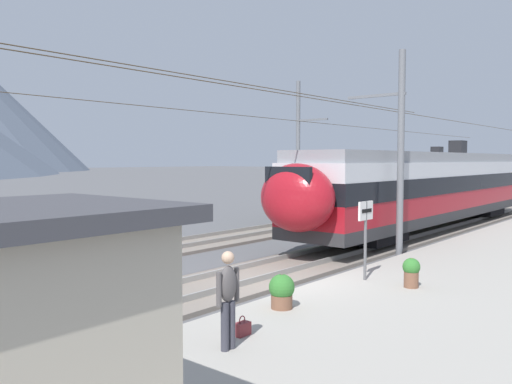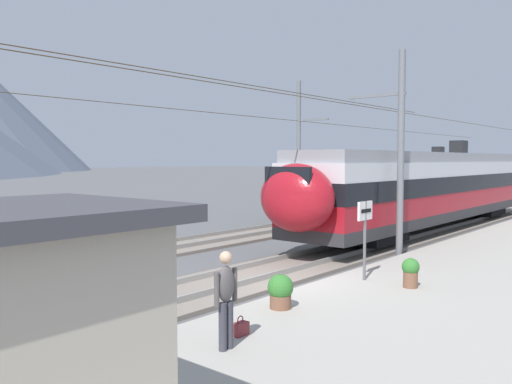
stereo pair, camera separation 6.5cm
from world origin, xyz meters
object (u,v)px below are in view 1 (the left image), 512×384
at_px(platform_sign, 366,222).
at_px(potted_plant_by_shelter, 282,290).
at_px(train_far_track, 412,178).
at_px(catenary_mast_mid, 396,149).
at_px(catenary_mast_far_side, 300,149).
at_px(train_near_platform, 429,186).
at_px(potted_plant_platform_edge, 411,271).
at_px(passenger_walking, 228,295).
at_px(handbag_beside_passenger, 242,329).

height_order(platform_sign, potted_plant_by_shelter, platform_sign).
xyz_separation_m(train_far_track, catenary_mast_mid, (-18.79, -7.59, 1.65)).
bearing_deg(catenary_mast_mid, catenary_mast_far_side, 52.04).
distance_m(train_near_platform, train_far_track, 12.67).
xyz_separation_m(platform_sign, potted_plant_by_shelter, (-3.60, 0.07, -1.15)).
bearing_deg(catenary_mast_mid, train_far_track, 22.01).
distance_m(potted_plant_platform_edge, potted_plant_by_shelter, 3.85).
bearing_deg(train_near_platform, potted_plant_by_shelter, -168.81).
bearing_deg(potted_plant_platform_edge, catenary_mast_far_side, 44.80).
distance_m(train_far_track, catenary_mast_mid, 20.34).
height_order(catenary_mast_far_side, potted_plant_platform_edge, catenary_mast_far_side).
xyz_separation_m(train_near_platform, potted_plant_by_shelter, (-15.98, -3.16, -1.53)).
xyz_separation_m(passenger_walking, handbag_beside_passenger, (0.69, 0.29, -0.82)).
xyz_separation_m(potted_plant_platform_edge, potted_plant_by_shelter, (-3.60, 1.37, -0.02)).
height_order(platform_sign, handbag_beside_passenger, platform_sign).
height_order(train_near_platform, train_far_track, same).
xyz_separation_m(passenger_walking, potted_plant_platform_edge, (6.16, -0.57, -0.52)).
distance_m(catenary_mast_mid, catenary_mast_far_side, 11.78).
bearing_deg(train_far_track, handbag_beside_passenger, -162.01).
bearing_deg(platform_sign, train_far_track, 20.88).
bearing_deg(platform_sign, potted_plant_platform_edge, -89.67).
height_order(catenary_mast_far_side, handbag_beside_passenger, catenary_mast_far_side).
bearing_deg(passenger_walking, train_far_track, 18.12).
height_order(catenary_mast_mid, platform_sign, catenary_mast_mid).
distance_m(train_near_platform, potted_plant_by_shelter, 16.36).
distance_m(train_near_platform, platform_sign, 12.80).
bearing_deg(potted_plant_by_shelter, train_far_track, 18.18).
distance_m(handbag_beside_passenger, potted_plant_platform_edge, 5.55).
height_order(catenary_mast_far_side, potted_plant_by_shelter, catenary_mast_far_side).
distance_m(train_far_track, handbag_beside_passenger, 30.67).
height_order(passenger_walking, potted_plant_platform_edge, passenger_walking).
xyz_separation_m(train_far_track, passenger_walking, (-29.81, -9.75, -1.00)).
distance_m(catenary_mast_mid, potted_plant_platform_edge, 6.41).
relative_size(train_far_track, potted_plant_platform_edge, 38.51).
relative_size(platform_sign, potted_plant_by_shelter, 2.82).
height_order(catenary_mast_mid, potted_plant_platform_edge, catenary_mast_mid).
xyz_separation_m(platform_sign, potted_plant_platform_edge, (0.01, -1.30, -1.13)).
xyz_separation_m(train_far_track, potted_plant_platform_edge, (-23.65, -10.32, -1.52)).
bearing_deg(train_far_track, catenary_mast_far_side, 171.66).
bearing_deg(platform_sign, handbag_beside_passenger, -175.47).
relative_size(train_far_track, platform_sign, 13.63).
bearing_deg(train_near_platform, handbag_beside_passenger, -168.39).
distance_m(train_near_platform, handbag_beside_passenger, 18.31).
bearing_deg(catenary_mast_mid, train_near_platform, 13.49).
bearing_deg(train_far_track, catenary_mast_mid, -157.99).
relative_size(catenary_mast_far_side, passenger_walking, 28.40).
distance_m(train_far_track, potted_plant_platform_edge, 25.84).
height_order(passenger_walking, potted_plant_by_shelter, passenger_walking).
relative_size(train_near_platform, passenger_walking, 13.93).
height_order(catenary_mast_mid, potted_plant_by_shelter, catenary_mast_mid).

